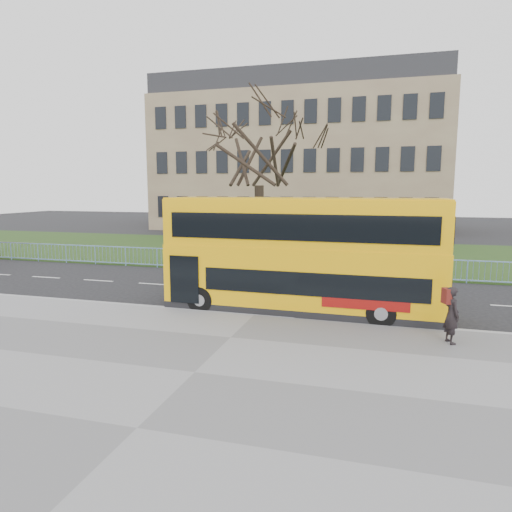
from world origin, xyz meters
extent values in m
plane|color=black|center=(0.00, 0.00, 0.00)|extent=(120.00, 120.00, 0.00)
cube|color=slate|center=(0.00, -6.75, 0.06)|extent=(80.00, 10.50, 0.12)
cube|color=gray|center=(0.00, -1.55, 0.07)|extent=(80.00, 0.20, 0.14)
cube|color=#203C16|center=(0.00, 14.30, 0.04)|extent=(80.00, 15.40, 0.08)
cube|color=#846A54|center=(-5.00, 35.00, 7.00)|extent=(30.00, 15.00, 14.00)
cube|color=#FFB70A|center=(1.41, -0.50, 1.23)|extent=(9.65, 2.44, 1.79)
cube|color=#FFB70A|center=(1.41, -0.50, 2.27)|extent=(9.65, 2.44, 0.31)
cube|color=#FFB70A|center=(1.41, -0.50, 3.23)|extent=(9.60, 2.39, 1.60)
cube|color=black|center=(1.94, -1.66, 1.29)|extent=(7.41, 0.16, 0.78)
cube|color=black|center=(1.40, -1.63, 3.15)|extent=(8.84, 0.18, 0.87)
cylinder|color=black|center=(-2.04, -1.48, 0.48)|extent=(0.96, 0.27, 0.95)
cylinder|color=black|center=(4.19, -1.58, 0.48)|extent=(0.96, 0.27, 0.95)
imported|color=black|center=(6.07, -2.92, 0.92)|extent=(0.58, 0.69, 1.61)
camera|label=1|loc=(4.15, -16.20, 4.41)|focal=32.00mm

